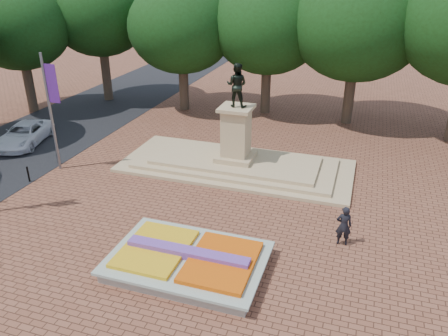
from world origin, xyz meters
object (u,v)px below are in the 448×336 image
at_px(flower_bed, 188,260).
at_px(monument, 236,154).
at_px(van, 24,134).
at_px(pedestrian, 344,226).

bearing_deg(flower_bed, monument, 95.87).
xyz_separation_m(van, pedestrian, (21.89, -5.38, 0.23)).
xyz_separation_m(monument, van, (-15.03, -0.88, -0.16)).
distance_m(monument, pedestrian, 9.29).
xyz_separation_m(flower_bed, pedestrian, (5.83, 3.74, 0.57)).
relative_size(monument, van, 2.71).
relative_size(flower_bed, van, 1.22).
xyz_separation_m(monument, pedestrian, (6.86, -6.26, 0.06)).
bearing_deg(pedestrian, flower_bed, 24.44).
height_order(flower_bed, pedestrian, pedestrian).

